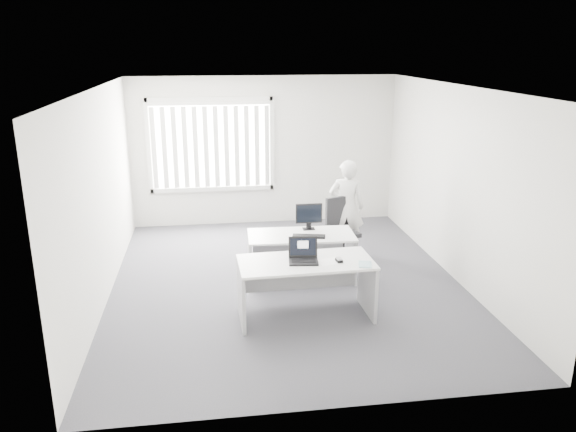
{
  "coord_description": "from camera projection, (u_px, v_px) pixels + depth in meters",
  "views": [
    {
      "loc": [
        -1.05,
        -7.49,
        3.34
      ],
      "look_at": [
        0.04,
        0.15,
        0.98
      ],
      "focal_mm": 35.0,
      "sensor_mm": 36.0,
      "label": 1
    }
  ],
  "objects": [
    {
      "name": "wall_right",
      "position": [
        457.0,
        184.0,
        8.14
      ],
      "size": [
        0.02,
        6.0,
        2.8
      ],
      "primitive_type": "cube",
      "color": "silver",
      "rests_on": "ground"
    },
    {
      "name": "desk_near",
      "position": [
        306.0,
        277.0,
        7.03
      ],
      "size": [
        1.7,
        0.84,
        0.76
      ],
      "rotation": [
        0.0,
        0.0,
        0.03
      ],
      "color": "white",
      "rests_on": "ground"
    },
    {
      "name": "blinds",
      "position": [
        211.0,
        147.0,
        10.37
      ],
      "size": [
        2.2,
        0.1,
        1.5
      ],
      "primitive_type": null,
      "color": "white",
      "rests_on": "wall_back"
    },
    {
      "name": "booklet",
      "position": [
        365.0,
        264.0,
        6.85
      ],
      "size": [
        0.2,
        0.25,
        0.01
      ],
      "primitive_type": "cube",
      "rotation": [
        0.0,
        0.0,
        -0.24
      ],
      "color": "white",
      "rests_on": "desk_near"
    },
    {
      "name": "ground",
      "position": [
        287.0,
        283.0,
        8.21
      ],
      "size": [
        6.0,
        6.0,
        0.0
      ],
      "primitive_type": "plane",
      "color": "#53525A",
      "rests_on": "ground"
    },
    {
      "name": "window",
      "position": [
        211.0,
        145.0,
        10.42
      ],
      "size": [
        2.32,
        0.06,
        1.76
      ],
      "primitive_type": "cube",
      "color": "silver",
      "rests_on": "wall_back"
    },
    {
      "name": "keyboard",
      "position": [
        309.0,
        236.0,
        8.02
      ],
      "size": [
        0.49,
        0.26,
        0.02
      ],
      "primitive_type": "cube",
      "rotation": [
        0.0,
        0.0,
        -0.23
      ],
      "color": "black",
      "rests_on": "desk_far"
    },
    {
      "name": "office_chair",
      "position": [
        341.0,
        240.0,
        9.08
      ],
      "size": [
        0.71,
        0.71,
        0.99
      ],
      "rotation": [
        0.0,
        0.0,
        0.32
      ],
      "color": "black",
      "rests_on": "ground"
    },
    {
      "name": "person",
      "position": [
        347.0,
        207.0,
        9.18
      ],
      "size": [
        0.65,
        0.51,
        1.58
      ],
      "primitive_type": "imported",
      "rotation": [
        0.0,
        0.0,
        2.9
      ],
      "color": "silver",
      "rests_on": "ground"
    },
    {
      "name": "desk_far",
      "position": [
        301.0,
        247.0,
        8.2
      ],
      "size": [
        1.57,
        0.78,
        0.7
      ],
      "rotation": [
        0.0,
        0.0,
        -0.04
      ],
      "color": "white",
      "rests_on": "ground"
    },
    {
      "name": "paper_sheet",
      "position": [
        330.0,
        262.0,
        6.95
      ],
      "size": [
        0.35,
        0.3,
        0.0
      ],
      "primitive_type": "cube",
      "rotation": [
        0.0,
        0.0,
        0.31
      ],
      "color": "white",
      "rests_on": "desk_near"
    },
    {
      "name": "laptop",
      "position": [
        304.0,
        252.0,
        6.88
      ],
      "size": [
        0.39,
        0.36,
        0.28
      ],
      "primitive_type": null,
      "rotation": [
        0.0,
        0.0,
        -0.12
      ],
      "color": "black",
      "rests_on": "desk_near"
    },
    {
      "name": "wall_left",
      "position": [
        101.0,
        197.0,
        7.46
      ],
      "size": [
        0.02,
        6.0,
        2.8
      ],
      "primitive_type": "cube",
      "color": "silver",
      "rests_on": "ground"
    },
    {
      "name": "mouse",
      "position": [
        339.0,
        260.0,
        6.94
      ],
      "size": [
        0.08,
        0.12,
        0.05
      ],
      "primitive_type": null,
      "rotation": [
        0.0,
        0.0,
        0.1
      ],
      "color": "#B2B2B4",
      "rests_on": "paper_sheet"
    },
    {
      "name": "wall_front",
      "position": [
        334.0,
        273.0,
        4.96
      ],
      "size": [
        5.0,
        0.02,
        2.8
      ],
      "primitive_type": "cube",
      "color": "silver",
      "rests_on": "ground"
    },
    {
      "name": "monitor",
      "position": [
        309.0,
        216.0,
        8.31
      ],
      "size": [
        0.39,
        0.12,
        0.39
      ],
      "primitive_type": null,
      "rotation": [
        0.0,
        0.0,
        -0.01
      ],
      "color": "black",
      "rests_on": "desk_far"
    },
    {
      "name": "ceiling",
      "position": [
        286.0,
        87.0,
        7.39
      ],
      "size": [
        5.0,
        6.0,
        0.02
      ],
      "primitive_type": "cube",
      "color": "white",
      "rests_on": "wall_back"
    },
    {
      "name": "wall_back",
      "position": [
        264.0,
        151.0,
        10.64
      ],
      "size": [
        5.0,
        0.02,
        2.8
      ],
      "primitive_type": "cube",
      "color": "silver",
      "rests_on": "ground"
    }
  ]
}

